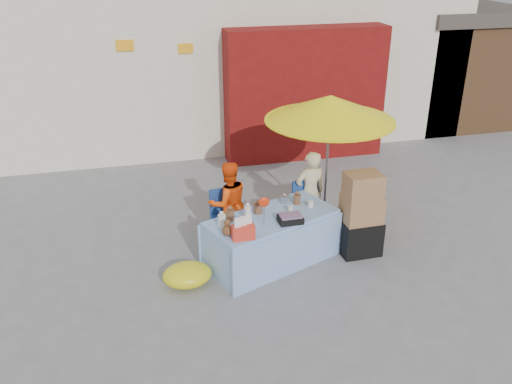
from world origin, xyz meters
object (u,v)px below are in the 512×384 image
object	(u,v)px
chair_left	(231,230)
vendor_beige	(310,193)
umbrella	(330,109)
box_stack	(361,217)
chair_right	(312,220)
market_table	(271,238)
vendor_orange	(228,203)

from	to	relation	value
chair_left	vendor_beige	world-z (taller)	vendor_beige
umbrella	box_stack	size ratio (longest dim) A/B	1.69
chair_left	chair_right	bearing A→B (deg)	-8.71
chair_right	vendor_beige	size ratio (longest dim) A/B	0.65
market_table	vendor_beige	world-z (taller)	vendor_beige
box_stack	umbrella	bearing A→B (deg)	102.13
chair_left	box_stack	size ratio (longest dim) A/B	0.69
chair_right	box_stack	bearing A→B (deg)	-59.96
chair_right	box_stack	xyz separation A→B (m)	(0.50, -0.62, 0.31)
market_table	chair_right	size ratio (longest dim) A/B	2.38
vendor_orange	chair_left	bearing A→B (deg)	80.27
chair_left	vendor_beige	bearing A→B (deg)	-2.59
market_table	umbrella	xyz separation A→B (m)	(1.09, 0.84, 1.53)
market_table	chair_right	xyz separation A→B (m)	(0.79, 0.55, -0.11)
chair_right	vendor_orange	xyz separation A→B (m)	(-1.25, 0.13, 0.38)
chair_right	box_stack	distance (m)	0.85
market_table	chair_left	xyz separation A→B (m)	(-0.46, 0.55, -0.11)
vendor_beige	umbrella	size ratio (longest dim) A/B	0.63
market_table	chair_left	size ratio (longest dim) A/B	2.38
chair_right	umbrella	distance (m)	1.69
market_table	vendor_orange	world-z (taller)	vendor_orange
chair_left	umbrella	bearing A→B (deg)	1.67
vendor_orange	box_stack	world-z (taller)	vendor_orange
chair_left	umbrella	world-z (taller)	umbrella
chair_right	umbrella	bearing A→B (deg)	34.53
chair_left	vendor_orange	bearing A→B (deg)	80.27
chair_left	vendor_orange	size ratio (longest dim) A/B	0.67
chair_right	vendor_orange	size ratio (longest dim) A/B	0.67
market_table	chair_right	world-z (taller)	market_table
chair_right	umbrella	size ratio (longest dim) A/B	0.41
umbrella	box_stack	world-z (taller)	umbrella
market_table	vendor_orange	distance (m)	0.87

